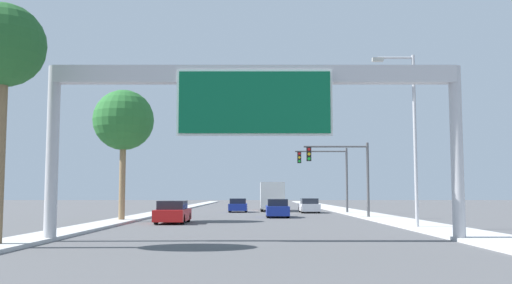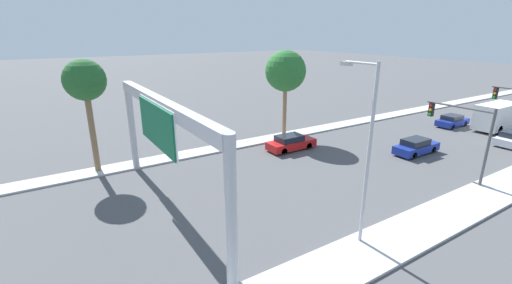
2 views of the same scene
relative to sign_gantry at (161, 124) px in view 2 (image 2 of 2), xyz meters
The scene contains 10 objects.
median_strip_left 43.40m from the sign_gantry, 102.07° to the left, with size 2.00×120.00×0.15m.
sign_gantry is the anchor object (origin of this frame).
car_far_center 15.41m from the sign_gantry, 111.08° to the left, with size 1.85×4.73×1.44m.
car_mid_right 23.16m from the sign_gantry, 85.56° to the left, with size 1.75×4.63×1.45m.
car_mid_left 35.22m from the sign_gantry, 92.88° to the left, with size 1.81×4.25×1.37m.
truck_box_primary 38.28m from the sign_gantry, 87.36° to the left, with size 2.44×8.15×3.03m.
traffic_light_near_intersection 21.29m from the sign_gantry, 71.15° to the left, with size 4.93×0.32×5.73m.
palm_tree_foreground 9.62m from the sign_gantry, 163.76° to the right, with size 3.05×3.05×8.80m.
palm_tree_background 18.05m from the sign_gantry, 119.92° to the left, with size 4.12×4.12×8.94m.
street_lamp_right 11.22m from the sign_gantry, 41.92° to the left, with size 2.31×0.28×9.40m.
Camera 2 is at (18.88, 12.43, 10.66)m, focal length 24.00 mm.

